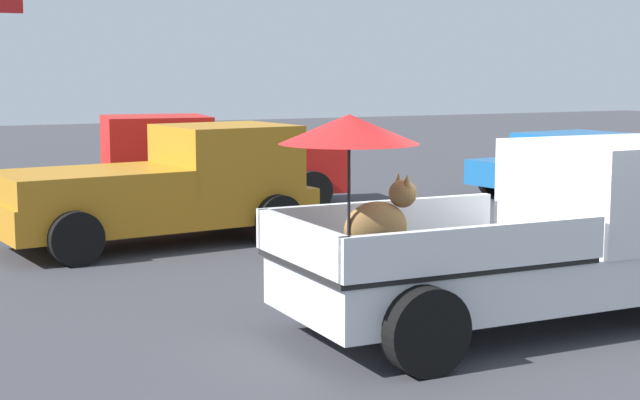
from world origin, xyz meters
The scene contains 5 objects.
ground_plane centered at (0.00, 0.00, 0.00)m, with size 80.00×80.00×0.00m, color #38383D.
pickup_truck_main centered at (0.38, 0.00, 0.98)m, with size 5.14×2.28×2.25m.
pickup_truck_red centered at (-1.78, 6.34, 0.87)m, with size 4.97×2.59×1.80m.
pickup_truck_far centered at (0.04, 9.65, 0.87)m, with size 5.01×2.70×1.80m.
parked_sedan_near centered at (7.63, 8.09, 0.74)m, with size 4.47×2.34×1.33m.
Camera 1 is at (-6.22, -7.91, 2.67)m, focal length 54.08 mm.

